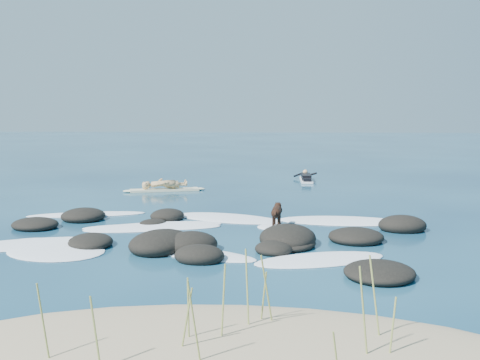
{
  "coord_description": "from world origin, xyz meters",
  "views": [
    {
      "loc": [
        0.69,
        -14.49,
        3.19
      ],
      "look_at": [
        -0.89,
        4.0,
        0.9
      ],
      "focal_mm": 40.0,
      "sensor_mm": 36.0,
      "label": 1
    }
  ],
  "objects": [
    {
      "name": "ground",
      "position": [
        0.0,
        0.0,
        0.0
      ],
      "size": [
        160.0,
        160.0,
        0.0
      ],
      "primitive_type": "plane",
      "color": "#0A2642",
      "rests_on": "ground"
    },
    {
      "name": "dune_grass",
      "position": [
        0.2,
        -7.96,
        0.65
      ],
      "size": [
        4.39,
        1.88,
        1.23
      ],
      "color": "olive",
      "rests_on": "ground"
    },
    {
      "name": "reef_rocks",
      "position": [
        0.0,
        -1.74,
        0.12
      ],
      "size": [
        14.85,
        7.72,
        0.63
      ],
      "color": "black",
      "rests_on": "ground"
    },
    {
      "name": "breaking_foam",
      "position": [
        -2.26,
        -0.55,
        0.01
      ],
      "size": [
        11.79,
        6.84,
        0.12
      ],
      "color": "white",
      "rests_on": "ground"
    },
    {
      "name": "standing_surfer_rig",
      "position": [
        -4.33,
        7.21,
        0.77
      ],
      "size": [
        3.34,
        1.44,
        1.94
      ],
      "rotation": [
        0.0,
        0.0,
        0.32
      ],
      "color": "beige",
      "rests_on": "ground"
    },
    {
      "name": "paddling_surfer_rig",
      "position": [
        1.68,
        11.2,
        0.16
      ],
      "size": [
        1.18,
        2.61,
        0.45
      ],
      "rotation": [
        0.0,
        0.0,
        1.59
      ],
      "color": "white",
      "rests_on": "ground"
    },
    {
      "name": "dog",
      "position": [
        0.46,
        0.34,
        0.47
      ],
      "size": [
        0.32,
        1.11,
        0.7
      ],
      "rotation": [
        0.0,
        0.0,
        1.51
      ],
      "color": "black",
      "rests_on": "ground"
    }
  ]
}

